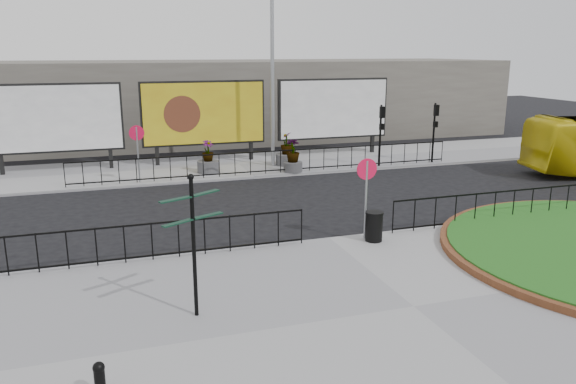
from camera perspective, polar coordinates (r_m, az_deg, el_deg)
name	(u,v)px	position (r m, az deg, el deg)	size (l,w,h in m)	color
ground	(329,241)	(17.28, 4.18, -5.00)	(90.00, 90.00, 0.00)	black
pavement_near	(414,309)	(13.12, 12.63, -11.50)	(30.00, 10.00, 0.12)	gray
pavement_far	(239,165)	(28.35, -5.03, 2.74)	(44.00, 6.00, 0.12)	gray
railing_near_left	(125,244)	(15.60, -16.27, -5.10)	(10.00, 0.10, 1.10)	black
railing_near_right	(514,205)	(20.15, 21.94, -1.22)	(9.00, 0.10, 1.10)	black
railing_far	(273,162)	(25.92, -1.53, 3.08)	(18.00, 0.10, 1.10)	black
speed_sign_far	(137,141)	(24.79, -15.07, 5.01)	(0.64, 0.07, 2.47)	gray
speed_sign_near	(366,181)	(16.80, 7.97, 1.14)	(0.64, 0.07, 2.47)	gray
billboard_left	(53,119)	(28.30, -22.74, 6.88)	(6.20, 0.31, 4.10)	black
billboard_mid	(204,114)	(28.61, -8.54, 7.89)	(6.20, 0.31, 4.10)	black
billboard_right	(333,109)	(30.56, 4.64, 8.40)	(6.20, 0.31, 4.10)	black
lamp_post	(272,69)	(27.22, -1.59, 12.42)	(0.74, 0.18, 9.23)	gray
signal_pole_a	(381,126)	(27.77, 9.44, 6.63)	(0.22, 0.26, 3.00)	black
signal_pole_b	(435,124)	(29.27, 14.70, 6.74)	(0.22, 0.26, 3.00)	black
building_backdrop	(203,100)	(37.73, -8.64, 9.24)	(40.00, 10.00, 5.00)	#656058
fingerpost_sign	(193,232)	(11.86, -9.62, -4.03)	(1.39, 0.86, 3.13)	black
bollard	(100,377)	(10.19, -18.60, -17.43)	(0.20, 0.20, 0.62)	black
litter_bin	(374,226)	(16.96, 8.73, -3.46)	(0.55, 0.55, 0.90)	black
planter_a	(208,161)	(26.45, -8.12, 3.10)	(1.03, 1.03, 1.51)	#4C4C4F
planter_b	(293,158)	(26.29, 0.50, 3.46)	(0.89, 0.89, 1.57)	#4C4C4F
planter_c	(286,153)	(27.85, -0.16, 3.97)	(1.06, 1.06, 1.64)	#4C4C4F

